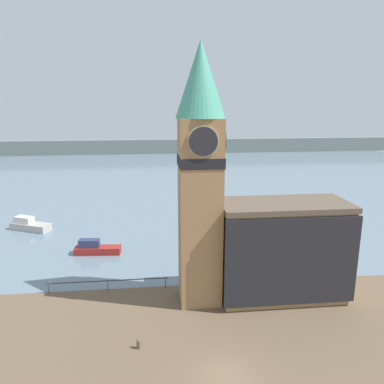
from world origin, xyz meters
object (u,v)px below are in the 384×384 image
Objects in this scene: clock_tower at (200,171)px; pier_building at (282,250)px; boat_near at (96,248)px; mooring_bollard_near at (139,344)px; boat_far at (29,225)px.

clock_tower is 1.93× the size of pier_building.
boat_near is 19.92m from mooring_bollard_near.
clock_tower is at bearing -42.81° from boat_near.
mooring_bollard_near is at bearing -35.44° from boat_far.
boat_near is 14.88m from boat_far.
clock_tower reaches higher than mooring_bollard_near.
clock_tower is 4.11× the size of boat_near.
pier_building is at bearing -28.47° from boat_near.
pier_building is at bearing -0.97° from clock_tower.
pier_building reaches higher than boat_near.
clock_tower is at bearing 179.03° from pier_building.
clock_tower is 14.90m from mooring_bollard_near.
boat_near is 0.91× the size of boat_far.
boat_far is 8.24× the size of mooring_bollard_near.
clock_tower is 30.71× the size of mooring_bollard_near.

